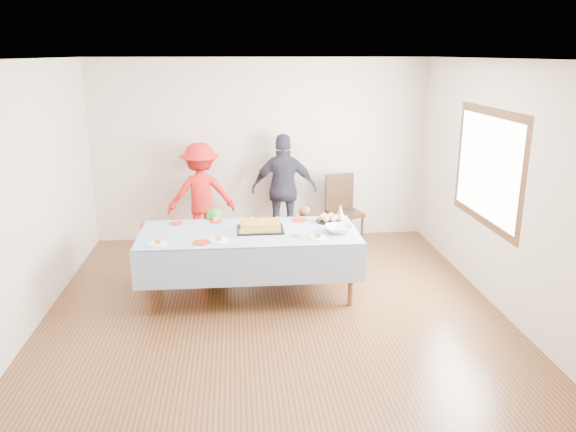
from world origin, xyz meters
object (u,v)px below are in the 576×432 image
at_px(dining_chair, 342,206).
at_px(adult_left, 201,195).
at_px(party_table, 249,236).
at_px(birthday_cake, 260,226).

bearing_deg(dining_chair, adult_left, 161.24).
bearing_deg(party_table, birthday_cake, 18.09).
xyz_separation_m(birthday_cake, adult_left, (-0.78, 1.84, -0.06)).
xyz_separation_m(dining_chair, adult_left, (-2.08, 0.12, 0.19)).
relative_size(party_table, dining_chair, 2.41).
bearing_deg(dining_chair, party_table, -144.50).
bearing_deg(adult_left, birthday_cake, 106.61).
bearing_deg(birthday_cake, adult_left, 113.00).
xyz_separation_m(party_table, dining_chair, (1.43, 1.77, -0.15)).
bearing_deg(adult_left, party_table, 102.64).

